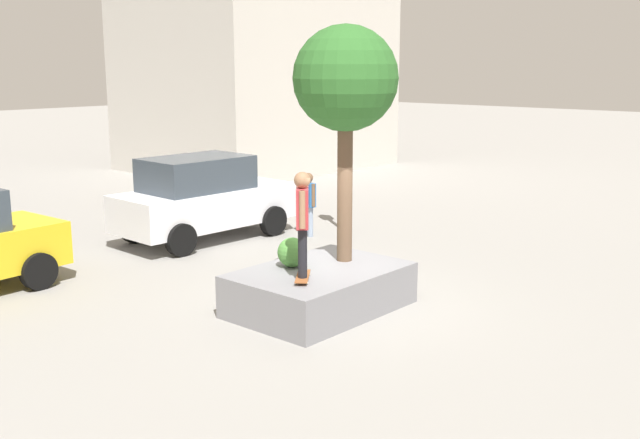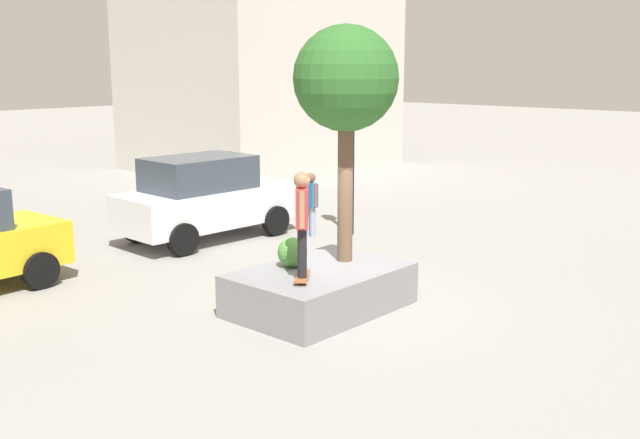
{
  "view_description": "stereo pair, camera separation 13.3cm",
  "coord_description": "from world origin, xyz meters",
  "px_view_note": "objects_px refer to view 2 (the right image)",
  "views": [
    {
      "loc": [
        -10.07,
        -8.49,
        4.33
      ],
      "look_at": [
        -0.52,
        -0.1,
        1.65
      ],
      "focal_mm": 41.7,
      "sensor_mm": 36.0,
      "label": 1
    },
    {
      "loc": [
        -9.98,
        -8.59,
        4.33
      ],
      "look_at": [
        -0.52,
        -0.1,
        1.65
      ],
      "focal_mm": 41.7,
      "sensor_mm": 36.0,
      "label": 2
    }
  ],
  "objects_px": {
    "traffic_light_corner": "(352,123)",
    "bystander_watching": "(311,200)",
    "skateboarder": "(302,216)",
    "police_car": "(205,197)",
    "skateboard": "(302,277)",
    "planter_ledge": "(320,289)",
    "plaza_tree": "(346,82)"
  },
  "relations": [
    {
      "from": "traffic_light_corner",
      "to": "bystander_watching",
      "type": "relative_size",
      "value": 2.55
    },
    {
      "from": "skateboarder",
      "to": "police_car",
      "type": "distance_m",
      "value": 6.69
    },
    {
      "from": "police_car",
      "to": "skateboard",
      "type": "bearing_deg",
      "value": -115.38
    },
    {
      "from": "skateboarder",
      "to": "police_car",
      "type": "xyz_separation_m",
      "value": [
        2.85,
        6.0,
        -0.78
      ]
    },
    {
      "from": "skateboard",
      "to": "bystander_watching",
      "type": "height_order",
      "value": "bystander_watching"
    },
    {
      "from": "planter_ledge",
      "to": "police_car",
      "type": "height_order",
      "value": "police_car"
    },
    {
      "from": "police_car",
      "to": "plaza_tree",
      "type": "bearing_deg",
      "value": -103.71
    },
    {
      "from": "plaza_tree",
      "to": "traffic_light_corner",
      "type": "distance_m",
      "value": 5.52
    },
    {
      "from": "plaza_tree",
      "to": "bystander_watching",
      "type": "relative_size",
      "value": 2.61
    },
    {
      "from": "skateboard",
      "to": "skateboarder",
      "type": "xyz_separation_m",
      "value": [
        0.0,
        0.0,
        1.04
      ]
    },
    {
      "from": "plaza_tree",
      "to": "police_car",
      "type": "distance_m",
      "value": 6.58
    },
    {
      "from": "plaza_tree",
      "to": "skateboard",
      "type": "height_order",
      "value": "plaza_tree"
    },
    {
      "from": "traffic_light_corner",
      "to": "police_car",
      "type": "bearing_deg",
      "value": 140.11
    },
    {
      "from": "planter_ledge",
      "to": "skateboard",
      "type": "height_order",
      "value": "skateboard"
    },
    {
      "from": "skateboarder",
      "to": "traffic_light_corner",
      "type": "xyz_separation_m",
      "value": [
        5.69,
        3.62,
        1.01
      ]
    },
    {
      "from": "planter_ledge",
      "to": "skateboarder",
      "type": "xyz_separation_m",
      "value": [
        -0.7,
        -0.22,
        1.47
      ]
    },
    {
      "from": "police_car",
      "to": "bystander_watching",
      "type": "relative_size",
      "value": 2.8
    },
    {
      "from": "planter_ledge",
      "to": "skateboard",
      "type": "xyz_separation_m",
      "value": [
        -0.7,
        -0.22,
        0.43
      ]
    },
    {
      "from": "police_car",
      "to": "traffic_light_corner",
      "type": "distance_m",
      "value": 4.12
    },
    {
      "from": "planter_ledge",
      "to": "skateboarder",
      "type": "height_order",
      "value": "skateboarder"
    },
    {
      "from": "traffic_light_corner",
      "to": "planter_ledge",
      "type": "bearing_deg",
      "value": -145.78
    },
    {
      "from": "bystander_watching",
      "to": "skateboarder",
      "type": "bearing_deg",
      "value": -138.64
    },
    {
      "from": "planter_ledge",
      "to": "bystander_watching",
      "type": "xyz_separation_m",
      "value": [
        4.16,
        4.05,
        0.56
      ]
    },
    {
      "from": "plaza_tree",
      "to": "bystander_watching",
      "type": "distance_m",
      "value": 6.08
    },
    {
      "from": "bystander_watching",
      "to": "skateboard",
      "type": "bearing_deg",
      "value": -138.64
    },
    {
      "from": "skateboard",
      "to": "bystander_watching",
      "type": "bearing_deg",
      "value": 41.36
    },
    {
      "from": "planter_ledge",
      "to": "bystander_watching",
      "type": "bearing_deg",
      "value": 44.24
    },
    {
      "from": "skateboarder",
      "to": "bystander_watching",
      "type": "relative_size",
      "value": 1.08
    },
    {
      "from": "planter_ledge",
      "to": "police_car",
      "type": "relative_size",
      "value": 0.67
    },
    {
      "from": "skateboard",
      "to": "skateboarder",
      "type": "relative_size",
      "value": 0.43
    },
    {
      "from": "planter_ledge",
      "to": "traffic_light_corner",
      "type": "distance_m",
      "value": 6.53
    },
    {
      "from": "skateboarder",
      "to": "police_car",
      "type": "relative_size",
      "value": 0.39
    }
  ]
}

